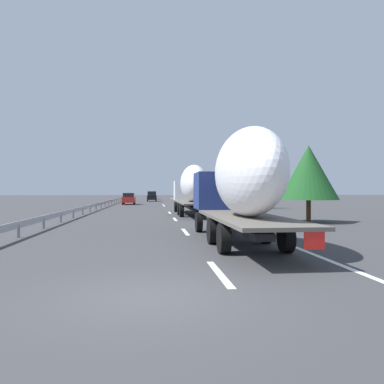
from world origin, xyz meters
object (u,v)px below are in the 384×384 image
truck_trailing (240,182)px  car_red_compact (129,199)px  truck_lead (192,187)px  road_sign (201,189)px  car_white_van (152,196)px  car_black_suv (152,196)px

truck_trailing → car_red_compact: bearing=9.0°
truck_lead → road_sign: 17.45m
truck_lead → car_white_van: bearing=3.4°
truck_trailing → car_white_van: size_ratio=2.60×
road_sign → car_red_compact: bearing=49.4°
truck_trailing → car_red_compact: size_ratio=2.81×
car_red_compact → road_sign: road_sign is taller
car_red_compact → car_black_suv: 17.04m
truck_lead → truck_trailing: bearing=180.0°
car_red_compact → truck_lead: bearing=-164.8°
truck_lead → truck_trailing: (-18.28, 0.00, 0.07)m
car_white_van → road_sign: bearing=-171.0°
truck_trailing → car_red_compact: truck_trailing is taller
car_white_van → truck_trailing: bearing=-177.4°
truck_lead → road_sign: size_ratio=4.06×
truck_lead → car_white_van: size_ratio=2.87×
truck_trailing → car_white_van: (76.93, 3.44, -1.58)m
truck_trailing → road_sign: 35.59m
road_sign → car_black_suv: bearing=14.5°
car_red_compact → car_white_van: bearing=-6.2°
car_white_van → car_black_suv: car_black_suv is taller
truck_lead → truck_trailing: 18.28m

